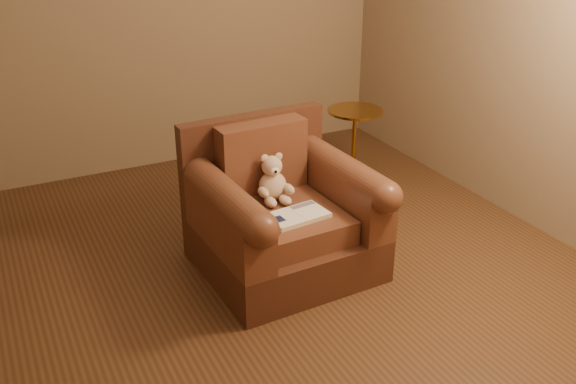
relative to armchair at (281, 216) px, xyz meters
name	(u,v)px	position (x,y,z in m)	size (l,w,h in m)	color
floor	(252,279)	(-0.24, -0.08, -0.33)	(4.00, 4.00, 0.00)	#4E301B
armchair	(281,216)	(0.00, 0.00, 0.00)	(0.99, 0.95, 0.86)	#472517
teddy_bear	(273,183)	(-0.01, 0.08, 0.19)	(0.21, 0.24, 0.29)	#CFAC91
guidebook	(297,216)	(0.01, -0.20, 0.09)	(0.36, 0.24, 0.03)	beige
side_table	(354,143)	(1.05, 0.86, -0.02)	(0.42, 0.42, 0.59)	#BA8533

